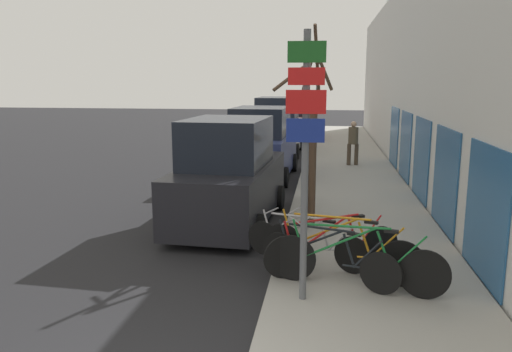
{
  "coord_description": "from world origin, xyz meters",
  "views": [
    {
      "loc": [
        1.8,
        -3.96,
        3.16
      ],
      "look_at": [
        0.39,
        6.0,
        1.23
      ],
      "focal_mm": 35.0,
      "sensor_mm": 36.0,
      "label": 1
    }
  ],
  "objects_px": {
    "bicycle_1": "(327,258)",
    "traffic_light": "(317,83)",
    "bicycle_4": "(306,243)",
    "parked_car_1": "(261,146)",
    "pedestrian_near": "(353,140)",
    "parked_car_0": "(229,177)",
    "parked_car_3": "(292,121)",
    "parked_car_2": "(278,129)",
    "bicycle_2": "(339,250)",
    "bicycle_3": "(334,248)",
    "street_tree": "(312,140)",
    "signpost": "(305,152)",
    "bicycle_0": "(356,262)"
  },
  "relations": [
    {
      "from": "parked_car_0",
      "to": "traffic_light",
      "type": "bearing_deg",
      "value": 85.34
    },
    {
      "from": "bicycle_4",
      "to": "parked_car_0",
      "type": "xyz_separation_m",
      "value": [
        -1.82,
        2.69,
        0.54
      ]
    },
    {
      "from": "parked_car_1",
      "to": "bicycle_1",
      "type": "bearing_deg",
      "value": -74.14
    },
    {
      "from": "parked_car_3",
      "to": "street_tree",
      "type": "bearing_deg",
      "value": -86.7
    },
    {
      "from": "bicycle_2",
      "to": "bicycle_1",
      "type": "bearing_deg",
      "value": 164.04
    },
    {
      "from": "signpost",
      "to": "bicycle_4",
      "type": "relative_size",
      "value": 1.77
    },
    {
      "from": "bicycle_2",
      "to": "parked_car_0",
      "type": "xyz_separation_m",
      "value": [
        -2.36,
        3.13,
        0.49
      ]
    },
    {
      "from": "parked_car_1",
      "to": "pedestrian_near",
      "type": "distance_m",
      "value": 3.72
    },
    {
      "from": "parked_car_1",
      "to": "street_tree",
      "type": "distance_m",
      "value": 6.1
    },
    {
      "from": "pedestrian_near",
      "to": "bicycle_3",
      "type": "bearing_deg",
      "value": 75.47
    },
    {
      "from": "parked_car_2",
      "to": "pedestrian_near",
      "type": "bearing_deg",
      "value": -46.56
    },
    {
      "from": "bicycle_3",
      "to": "pedestrian_near",
      "type": "relative_size",
      "value": 1.35
    },
    {
      "from": "bicycle_3",
      "to": "traffic_light",
      "type": "relative_size",
      "value": 0.47
    },
    {
      "from": "bicycle_0",
      "to": "traffic_light",
      "type": "distance_m",
      "value": 15.98
    },
    {
      "from": "bicycle_0",
      "to": "parked_car_1",
      "type": "height_order",
      "value": "parked_car_1"
    },
    {
      "from": "parked_car_0",
      "to": "street_tree",
      "type": "xyz_separation_m",
      "value": [
        1.83,
        -0.4,
        0.91
      ]
    },
    {
      "from": "parked_car_0",
      "to": "traffic_light",
      "type": "distance_m",
      "value": 12.41
    },
    {
      "from": "bicycle_1",
      "to": "bicycle_4",
      "type": "xyz_separation_m",
      "value": [
        -0.36,
        0.71,
        -0.01
      ]
    },
    {
      "from": "bicycle_3",
      "to": "bicycle_0",
      "type": "bearing_deg",
      "value": 179.84
    },
    {
      "from": "bicycle_4",
      "to": "signpost",
      "type": "bearing_deg",
      "value": -155.02
    },
    {
      "from": "bicycle_3",
      "to": "parked_car_2",
      "type": "xyz_separation_m",
      "value": [
        -2.25,
        13.82,
        0.56
      ]
    },
    {
      "from": "signpost",
      "to": "traffic_light",
      "type": "height_order",
      "value": "traffic_light"
    },
    {
      "from": "bicycle_1",
      "to": "bicycle_2",
      "type": "bearing_deg",
      "value": -9.27
    },
    {
      "from": "bicycle_0",
      "to": "parked_car_0",
      "type": "bearing_deg",
      "value": 47.78
    },
    {
      "from": "bicycle_3",
      "to": "traffic_light",
      "type": "xyz_separation_m",
      "value": [
        -0.62,
        15.12,
        2.49
      ]
    },
    {
      "from": "parked_car_2",
      "to": "pedestrian_near",
      "type": "distance_m",
      "value": 4.52
    },
    {
      "from": "bicycle_4",
      "to": "bicycle_2",
      "type": "bearing_deg",
      "value": -105.42
    },
    {
      "from": "signpost",
      "to": "bicycle_4",
      "type": "height_order",
      "value": "signpost"
    },
    {
      "from": "parked_car_0",
      "to": "traffic_light",
      "type": "relative_size",
      "value": 1.0
    },
    {
      "from": "traffic_light",
      "to": "bicycle_4",
      "type": "bearing_deg",
      "value": -89.35
    },
    {
      "from": "bicycle_2",
      "to": "parked_car_1",
      "type": "distance_m",
      "value": 8.82
    },
    {
      "from": "bicycle_0",
      "to": "traffic_light",
      "type": "relative_size",
      "value": 0.57
    },
    {
      "from": "bicycle_1",
      "to": "street_tree",
      "type": "bearing_deg",
      "value": 32.37
    },
    {
      "from": "bicycle_1",
      "to": "bicycle_4",
      "type": "height_order",
      "value": "bicycle_1"
    },
    {
      "from": "parked_car_0",
      "to": "street_tree",
      "type": "height_order",
      "value": "street_tree"
    },
    {
      "from": "bicycle_2",
      "to": "parked_car_2",
      "type": "bearing_deg",
      "value": 28.43
    },
    {
      "from": "street_tree",
      "to": "bicycle_2",
      "type": "bearing_deg",
      "value": -78.87
    },
    {
      "from": "bicycle_3",
      "to": "pedestrian_near",
      "type": "height_order",
      "value": "pedestrian_near"
    },
    {
      "from": "bicycle_3",
      "to": "bicycle_4",
      "type": "xyz_separation_m",
      "value": [
        -0.45,
        0.3,
        -0.03
      ]
    },
    {
      "from": "bicycle_3",
      "to": "parked_car_2",
      "type": "bearing_deg",
      "value": -16.79
    },
    {
      "from": "parked_car_1",
      "to": "parked_car_3",
      "type": "xyz_separation_m",
      "value": [
        0.23,
        10.86,
        -0.04
      ]
    },
    {
      "from": "bicycle_1",
      "to": "traffic_light",
      "type": "height_order",
      "value": "traffic_light"
    },
    {
      "from": "bicycle_1",
      "to": "parked_car_0",
      "type": "distance_m",
      "value": 4.07
    },
    {
      "from": "signpost",
      "to": "parked_car_2",
      "type": "height_order",
      "value": "signpost"
    },
    {
      "from": "traffic_light",
      "to": "bicycle_3",
      "type": "bearing_deg",
      "value": -87.65
    },
    {
      "from": "bicycle_2",
      "to": "parked_car_0",
      "type": "height_order",
      "value": "parked_car_0"
    },
    {
      "from": "parked_car_2",
      "to": "parked_car_3",
      "type": "relative_size",
      "value": 1.04
    },
    {
      "from": "bicycle_1",
      "to": "parked_car_1",
      "type": "height_order",
      "value": "parked_car_1"
    },
    {
      "from": "traffic_light",
      "to": "parked_car_0",
      "type": "bearing_deg",
      "value": -97.77
    },
    {
      "from": "bicycle_2",
      "to": "parked_car_2",
      "type": "height_order",
      "value": "parked_car_2"
    }
  ]
}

